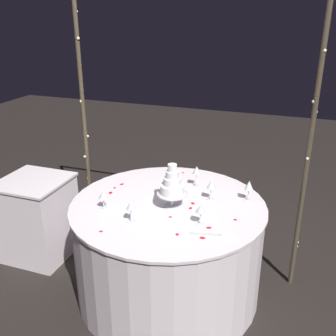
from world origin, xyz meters
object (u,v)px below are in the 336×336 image
at_px(wine_glass_4, 201,209).
at_px(cake_knife, 216,235).
at_px(tiered_cake, 172,186).
at_px(side_table, 38,218).
at_px(main_table, 168,249).
at_px(wine_glass_0, 131,207).
at_px(wine_glass_3, 211,185).
at_px(wine_glass_5, 103,196).
at_px(wine_glass_2, 197,171).
at_px(wine_glass_1, 249,186).
at_px(decorative_arch, 187,86).

bearing_deg(wine_glass_4, cake_knife, -38.44).
bearing_deg(tiered_cake, side_table, 174.55).
height_order(main_table, wine_glass_0, wine_glass_0).
distance_m(wine_glass_3, wine_glass_5, 0.79).
bearing_deg(cake_knife, wine_glass_2, 115.47).
bearing_deg(main_table, wine_glass_1, 25.12).
xyz_separation_m(wine_glass_2, wine_glass_4, (0.19, -0.57, -0.02)).
height_order(decorative_arch, wine_glass_5, decorative_arch).
height_order(wine_glass_3, cake_knife, wine_glass_3).
relative_size(tiered_cake, wine_glass_0, 2.19).
bearing_deg(wine_glass_3, wine_glass_2, 130.94).
distance_m(decorative_arch, cake_knife, 1.15).
distance_m(side_table, wine_glass_5, 1.05).
relative_size(main_table, side_table, 1.94).
xyz_separation_m(main_table, wine_glass_0, (-0.14, -0.33, 0.50)).
relative_size(wine_glass_2, wine_glass_4, 1.17).
height_order(wine_glass_3, wine_glass_4, wine_glass_3).
height_order(side_table, wine_glass_1, wine_glass_1).
height_order(tiered_cake, wine_glass_2, tiered_cake).
height_order(main_table, wine_glass_3, wine_glass_3).
height_order(wine_glass_1, wine_glass_4, wine_glass_1).
relative_size(wine_glass_0, wine_glass_3, 0.93).
xyz_separation_m(wine_glass_2, wine_glass_3, (0.17, -0.19, -0.01)).
height_order(side_table, wine_glass_4, wine_glass_4).
distance_m(tiered_cake, wine_glass_3, 0.31).
xyz_separation_m(wine_glass_2, cake_knife, (0.32, -0.67, -0.13)).
xyz_separation_m(wine_glass_1, wine_glass_2, (-0.43, 0.11, 0.02)).
bearing_deg(wine_glass_0, decorative_arch, 79.29).
bearing_deg(wine_glass_2, main_table, -106.89).
bearing_deg(wine_glass_5, decorative_arch, 58.19).
relative_size(wine_glass_0, wine_glass_5, 1.10).
height_order(decorative_arch, wine_glass_2, decorative_arch).
xyz_separation_m(decorative_arch, main_table, (0.00, -0.43, -1.17)).
height_order(main_table, wine_glass_4, wine_glass_4).
relative_size(side_table, wine_glass_3, 4.62).
relative_size(decorative_arch, cake_knife, 8.45).
distance_m(wine_glass_2, wine_glass_4, 0.60).
bearing_deg(wine_glass_5, main_table, 28.73).
bearing_deg(wine_glass_3, wine_glass_0, -130.08).
bearing_deg(tiered_cake, wine_glass_1, 29.52).
relative_size(wine_glass_4, cake_knife, 0.51).
relative_size(main_table, wine_glass_4, 9.67).
height_order(wine_glass_4, cake_knife, wine_glass_4).
bearing_deg(wine_glass_4, side_table, 169.23).
distance_m(wine_glass_5, cake_knife, 0.84).
bearing_deg(wine_glass_0, wine_glass_5, 158.07).
distance_m(side_table, wine_glass_2, 1.50).
relative_size(tiered_cake, wine_glass_4, 2.20).
xyz_separation_m(side_table, cake_knife, (1.70, -0.40, 0.41)).
distance_m(side_table, wine_glass_0, 1.31).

